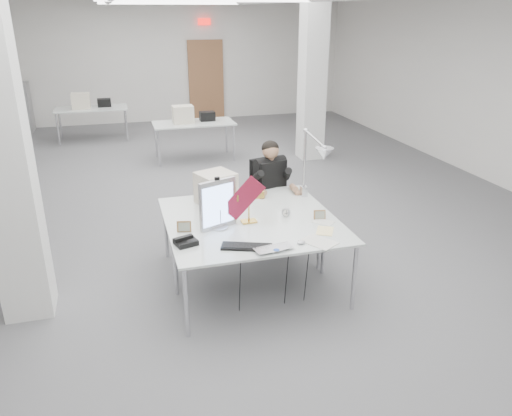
{
  "coord_description": "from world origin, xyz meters",
  "views": [
    {
      "loc": [
        -1.29,
        -6.81,
        2.85
      ],
      "look_at": [
        0.07,
        -2.0,
        0.85
      ],
      "focal_mm": 35.0,
      "sensor_mm": 36.0,
      "label": 1
    }
  ],
  "objects_px": {
    "desk_phone": "(186,242)",
    "desk_main": "(263,237)",
    "office_chair": "(269,198)",
    "bankers_lamp": "(249,208)",
    "architect_lamp": "(313,164)",
    "laptop": "(276,251)",
    "monitor": "(218,204)",
    "seated_person": "(270,175)",
    "beige_monitor": "(216,188)"
  },
  "relations": [
    {
      "from": "office_chair",
      "to": "bankers_lamp",
      "type": "relative_size",
      "value": 3.63
    },
    {
      "from": "desk_main",
      "to": "desk_phone",
      "type": "xyz_separation_m",
      "value": [
        -0.76,
        0.02,
        0.04
      ]
    },
    {
      "from": "desk_main",
      "to": "architect_lamp",
      "type": "relative_size",
      "value": 1.89
    },
    {
      "from": "architect_lamp",
      "to": "desk_phone",
      "type": "bearing_deg",
      "value": -141.47
    },
    {
      "from": "seated_person",
      "to": "desk_phone",
      "type": "height_order",
      "value": "seated_person"
    },
    {
      "from": "seated_person",
      "to": "bankers_lamp",
      "type": "height_order",
      "value": "seated_person"
    },
    {
      "from": "seated_person",
      "to": "bankers_lamp",
      "type": "bearing_deg",
      "value": -133.93
    },
    {
      "from": "monitor",
      "to": "laptop",
      "type": "height_order",
      "value": "monitor"
    },
    {
      "from": "bankers_lamp",
      "to": "desk_phone",
      "type": "xyz_separation_m",
      "value": [
        -0.72,
        -0.35,
        -0.13
      ]
    },
    {
      "from": "desk_main",
      "to": "bankers_lamp",
      "type": "height_order",
      "value": "bankers_lamp"
    },
    {
      "from": "office_chair",
      "to": "laptop",
      "type": "height_order",
      "value": "office_chair"
    },
    {
      "from": "office_chair",
      "to": "monitor",
      "type": "bearing_deg",
      "value": -143.74
    },
    {
      "from": "monitor",
      "to": "desk_phone",
      "type": "distance_m",
      "value": 0.54
    },
    {
      "from": "bankers_lamp",
      "to": "monitor",
      "type": "bearing_deg",
      "value": -176.51
    },
    {
      "from": "monitor",
      "to": "architect_lamp",
      "type": "relative_size",
      "value": 0.55
    },
    {
      "from": "seated_person",
      "to": "bankers_lamp",
      "type": "relative_size",
      "value": 2.86
    },
    {
      "from": "beige_monitor",
      "to": "laptop",
      "type": "bearing_deg",
      "value": -100.03
    },
    {
      "from": "monitor",
      "to": "bankers_lamp",
      "type": "distance_m",
      "value": 0.36
    },
    {
      "from": "office_chair",
      "to": "laptop",
      "type": "xyz_separation_m",
      "value": [
        -0.51,
        -1.86,
        0.19
      ]
    },
    {
      "from": "office_chair",
      "to": "architect_lamp",
      "type": "bearing_deg",
      "value": -85.26
    },
    {
      "from": "seated_person",
      "to": "laptop",
      "type": "height_order",
      "value": "seated_person"
    },
    {
      "from": "seated_person",
      "to": "beige_monitor",
      "type": "bearing_deg",
      "value": -168.28
    },
    {
      "from": "desk_phone",
      "to": "architect_lamp",
      "type": "height_order",
      "value": "architect_lamp"
    },
    {
      "from": "laptop",
      "to": "beige_monitor",
      "type": "bearing_deg",
      "value": 92.12
    },
    {
      "from": "desk_phone",
      "to": "architect_lamp",
      "type": "xyz_separation_m",
      "value": [
        1.57,
        0.7,
        0.45
      ]
    },
    {
      "from": "bankers_lamp",
      "to": "desk_phone",
      "type": "relative_size",
      "value": 1.59
    },
    {
      "from": "office_chair",
      "to": "desk_phone",
      "type": "xyz_separation_m",
      "value": [
        -1.29,
        -1.46,
        0.2
      ]
    },
    {
      "from": "office_chair",
      "to": "seated_person",
      "type": "height_order",
      "value": "seated_person"
    },
    {
      "from": "desk_main",
      "to": "monitor",
      "type": "bearing_deg",
      "value": 140.22
    },
    {
      "from": "laptop",
      "to": "desk_phone",
      "type": "height_order",
      "value": "desk_phone"
    },
    {
      "from": "monitor",
      "to": "laptop",
      "type": "relative_size",
      "value": 1.4
    },
    {
      "from": "monitor",
      "to": "bankers_lamp",
      "type": "relative_size",
      "value": 1.63
    },
    {
      "from": "desk_main",
      "to": "laptop",
      "type": "relative_size",
      "value": 4.86
    },
    {
      "from": "laptop",
      "to": "bankers_lamp",
      "type": "height_order",
      "value": "bankers_lamp"
    },
    {
      "from": "seated_person",
      "to": "desk_phone",
      "type": "xyz_separation_m",
      "value": [
        -1.29,
        -1.41,
        -0.12
      ]
    },
    {
      "from": "office_chair",
      "to": "desk_phone",
      "type": "relative_size",
      "value": 5.76
    },
    {
      "from": "bankers_lamp",
      "to": "desk_phone",
      "type": "height_order",
      "value": "bankers_lamp"
    },
    {
      "from": "office_chair",
      "to": "bankers_lamp",
      "type": "bearing_deg",
      "value": -132.84
    },
    {
      "from": "desk_phone",
      "to": "desk_main",
      "type": "bearing_deg",
      "value": -16.84
    },
    {
      "from": "desk_main",
      "to": "laptop",
      "type": "distance_m",
      "value": 0.39
    },
    {
      "from": "desk_main",
      "to": "seated_person",
      "type": "distance_m",
      "value": 1.53
    },
    {
      "from": "office_chair",
      "to": "beige_monitor",
      "type": "relative_size",
      "value": 2.97
    },
    {
      "from": "architect_lamp",
      "to": "desk_main",
      "type": "bearing_deg",
      "value": -123.76
    },
    {
      "from": "laptop",
      "to": "architect_lamp",
      "type": "distance_m",
      "value": 1.44
    },
    {
      "from": "monitor",
      "to": "architect_lamp",
      "type": "height_order",
      "value": "architect_lamp"
    },
    {
      "from": "bankers_lamp",
      "to": "architect_lamp",
      "type": "bearing_deg",
      "value": 16.81
    },
    {
      "from": "office_chair",
      "to": "bankers_lamp",
      "type": "xyz_separation_m",
      "value": [
        -0.56,
        -1.1,
        0.34
      ]
    },
    {
      "from": "office_chair",
      "to": "architect_lamp",
      "type": "relative_size",
      "value": 1.21
    },
    {
      "from": "monitor",
      "to": "laptop",
      "type": "xyz_separation_m",
      "value": [
        0.4,
        -0.71,
        -0.25
      ]
    },
    {
      "from": "desk_phone",
      "to": "architect_lamp",
      "type": "distance_m",
      "value": 1.78
    }
  ]
}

